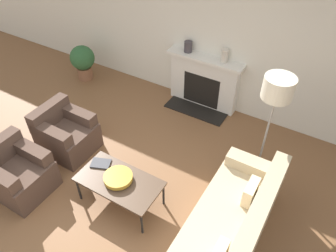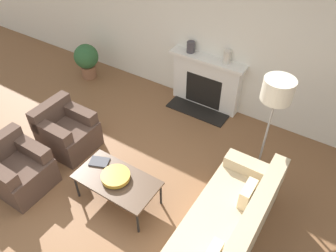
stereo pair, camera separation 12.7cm
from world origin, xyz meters
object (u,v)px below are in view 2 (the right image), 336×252
(coffee_table, at_px, (117,181))
(mantel_vase_left, at_px, (191,47))
(armchair_near, at_px, (18,169))
(floor_lamp, at_px, (276,96))
(armchair_far, at_px, (67,132))
(bowl, at_px, (116,176))
(fireplace, at_px, (206,83))
(mantel_vase_center_left, at_px, (227,57))
(potted_plant, at_px, (87,59))
(couch, at_px, (224,232))
(book, at_px, (99,162))

(coffee_table, xyz_separation_m, mantel_vase_left, (-0.40, 2.64, 0.69))
(armchair_near, bearing_deg, floor_lamp, -53.23)
(armchair_far, bearing_deg, bowl, -106.26)
(fireplace, xyz_separation_m, bowl, (0.03, -2.62, 0.01))
(mantel_vase_left, bearing_deg, armchair_near, -107.02)
(mantel_vase_center_left, relative_size, potted_plant, 0.31)
(couch, bearing_deg, mantel_vase_center_left, -153.92)
(armchair_near, distance_m, floor_lamp, 3.68)
(armchair_far, height_order, coffee_table, armchair_far)
(mantel_vase_left, bearing_deg, coffee_table, -81.36)
(armchair_near, xyz_separation_m, bowl, (1.36, 0.55, 0.17))
(armchair_near, height_order, mantel_vase_center_left, mantel_vase_center_left)
(armchair_near, bearing_deg, fireplace, -22.83)
(bowl, bearing_deg, floor_lamp, 46.96)
(fireplace, relative_size, coffee_table, 1.24)
(coffee_table, xyz_separation_m, floor_lamp, (1.44, 1.55, 1.00))
(armchair_near, xyz_separation_m, armchair_far, (0.00, 0.95, 0.00))
(coffee_table, bearing_deg, potted_plant, 139.98)
(book, bearing_deg, coffee_table, -36.89)
(armchair_far, xyz_separation_m, bowl, (1.36, -0.40, 0.17))
(bowl, bearing_deg, couch, 5.16)
(armchair_far, bearing_deg, coffee_table, -106.25)
(armchair_far, relative_size, potted_plant, 1.07)
(couch, bearing_deg, floor_lamp, -176.90)
(coffee_table, relative_size, mantel_vase_center_left, 5.04)
(floor_lamp, height_order, potted_plant, floor_lamp)
(mantel_vase_center_left, bearing_deg, coffee_table, -96.28)
(armchair_near, height_order, book, armchair_near)
(coffee_table, bearing_deg, mantel_vase_left, 98.64)
(armchair_far, relative_size, floor_lamp, 0.47)
(fireplace, height_order, couch, fireplace)
(bowl, bearing_deg, mantel_vase_center_left, 83.45)
(mantel_vase_left, distance_m, mantel_vase_center_left, 0.69)
(floor_lamp, xyz_separation_m, potted_plant, (-4.01, 0.61, -0.99))
(mantel_vase_center_left, bearing_deg, couch, -63.92)
(potted_plant, bearing_deg, mantel_vase_center_left, 9.42)
(floor_lamp, bearing_deg, armchair_near, -143.23)
(armchair_near, xyz_separation_m, mantel_vase_left, (0.98, 3.18, 0.78))
(coffee_table, relative_size, floor_lamp, 0.68)
(armchair_far, distance_m, book, 1.03)
(floor_lamp, height_order, mantel_vase_center_left, floor_lamp)
(mantel_vase_left, relative_size, potted_plant, 0.27)
(couch, distance_m, mantel_vase_left, 3.25)
(bowl, bearing_deg, armchair_far, 163.74)
(fireplace, xyz_separation_m, mantel_vase_center_left, (0.33, 0.02, 0.63))
(armchair_far, xyz_separation_m, mantel_vase_center_left, (1.67, 2.24, 0.79))
(potted_plant, bearing_deg, fireplace, 10.29)
(armchair_near, xyz_separation_m, floor_lamp, (2.81, 2.10, 1.10))
(coffee_table, distance_m, floor_lamp, 2.34)
(coffee_table, relative_size, potted_plant, 1.54)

